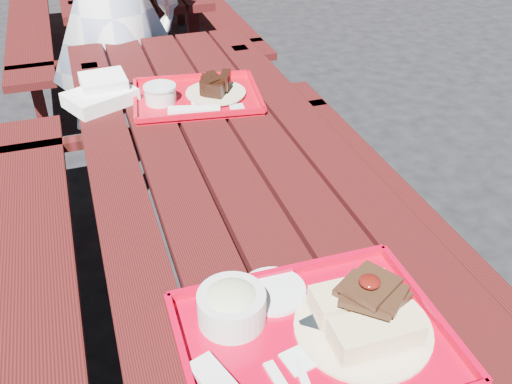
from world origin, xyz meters
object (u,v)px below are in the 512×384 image
(picnic_table_near, at_px, (239,240))
(person, at_px, (111,10))
(far_tray, at_px, (195,95))
(near_tray, at_px, (310,323))

(picnic_table_near, relative_size, person, 1.42)
(far_tray, distance_m, person, 0.82)
(near_tray, relative_size, person, 0.29)
(picnic_table_near, height_order, far_tray, far_tray)
(picnic_table_near, distance_m, far_tray, 0.57)
(picnic_table_near, xyz_separation_m, near_tray, (-0.02, -0.54, 0.23))
(person, bearing_deg, picnic_table_near, 101.47)
(picnic_table_near, xyz_separation_m, far_tray, (0.01, 0.53, 0.21))
(near_tray, bearing_deg, far_tray, 88.15)
(picnic_table_near, height_order, person, person)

